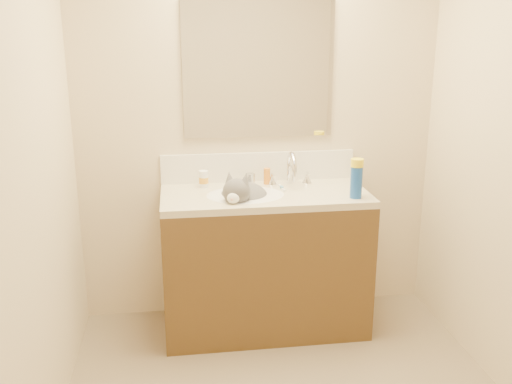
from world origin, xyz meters
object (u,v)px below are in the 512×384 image
object	(u,v)px
pill_bottle	(204,179)
silver_jar	(250,179)
basin	(245,206)
vanity_cabinet	(265,264)
cat	(243,199)
spray_can	(356,182)
faucet	(291,171)
amber_bottle	(267,176)

from	to	relation	value
pill_bottle	silver_jar	size ratio (longest dim) A/B	1.51
basin	silver_jar	size ratio (longest dim) A/B	6.70
vanity_cabinet	cat	world-z (taller)	cat
basin	spray_can	world-z (taller)	spray_can
vanity_cabinet	faucet	xyz separation A→B (m)	(0.18, 0.14, 0.54)
silver_jar	basin	bearing A→B (deg)	-104.97
amber_bottle	spray_can	size ratio (longest dim) A/B	0.54
cat	spray_can	world-z (taller)	spray_can
cat	amber_bottle	size ratio (longest dim) A/B	4.53
pill_bottle	silver_jar	xyz separation A→B (m)	(0.28, 0.03, -0.02)
basin	cat	size ratio (longest dim) A/B	1.01
silver_jar	amber_bottle	world-z (taller)	amber_bottle
cat	pill_bottle	bearing A→B (deg)	161.38
pill_bottle	amber_bottle	xyz separation A→B (m)	(0.39, 0.02, -0.00)
faucet	amber_bottle	size ratio (longest dim) A/B	2.85
faucet	silver_jar	distance (m)	0.25
basin	amber_bottle	world-z (taller)	amber_bottle
vanity_cabinet	basin	xyz separation A→B (m)	(-0.12, -0.03, 0.38)
vanity_cabinet	cat	xyz separation A→B (m)	(-0.13, -0.03, 0.42)
cat	pill_bottle	size ratio (longest dim) A/B	4.39
vanity_cabinet	silver_jar	bearing A→B (deg)	107.88
pill_bottle	spray_can	distance (m)	0.90
faucet	silver_jar	bearing A→B (deg)	167.67
silver_jar	amber_bottle	distance (m)	0.10
silver_jar	amber_bottle	bearing A→B (deg)	-4.25
basin	pill_bottle	size ratio (longest dim) A/B	4.43
faucet	cat	size ratio (longest dim) A/B	0.63
vanity_cabinet	amber_bottle	world-z (taller)	amber_bottle
vanity_cabinet	amber_bottle	distance (m)	0.53
vanity_cabinet	cat	size ratio (longest dim) A/B	2.69
cat	vanity_cabinet	bearing A→B (deg)	33.71
spray_can	vanity_cabinet	bearing A→B (deg)	160.42
spray_can	silver_jar	bearing A→B (deg)	146.51
vanity_cabinet	silver_jar	world-z (taller)	silver_jar
amber_bottle	spray_can	bearing A→B (deg)	-38.47
silver_jar	cat	bearing A→B (deg)	-108.22
basin	pill_bottle	xyz separation A→B (m)	(-0.23, 0.19, 0.12)
spray_can	basin	bearing A→B (deg)	166.71
basin	pill_bottle	world-z (taller)	pill_bottle
cat	amber_bottle	xyz separation A→B (m)	(0.17, 0.21, 0.08)
basin	faucet	distance (m)	0.38
basin	silver_jar	world-z (taller)	silver_jar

